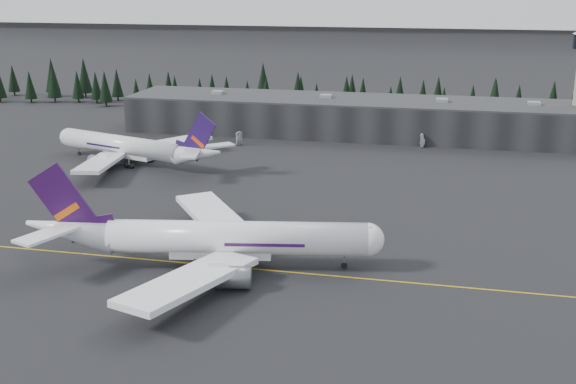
% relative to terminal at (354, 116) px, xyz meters
% --- Properties ---
extents(ground, '(1400.00, 1400.00, 0.00)m').
position_rel_terminal_xyz_m(ground, '(0.00, -125.00, -6.30)').
color(ground, black).
rests_on(ground, ground).
extents(taxiline, '(400.00, 0.40, 0.02)m').
position_rel_terminal_xyz_m(taxiline, '(0.00, -127.00, -6.29)').
color(taxiline, gold).
rests_on(taxiline, ground).
extents(terminal, '(160.00, 30.00, 12.60)m').
position_rel_terminal_xyz_m(terminal, '(0.00, 0.00, 0.00)').
color(terminal, black).
rests_on(terminal, ground).
extents(treeline, '(360.00, 20.00, 15.00)m').
position_rel_terminal_xyz_m(treeline, '(0.00, 37.00, 1.20)').
color(treeline, black).
rests_on(treeline, ground).
extents(mountain_ridge, '(4400.00, 900.00, 420.00)m').
position_rel_terminal_xyz_m(mountain_ridge, '(0.00, 875.00, -6.30)').
color(mountain_ridge, white).
rests_on(mountain_ridge, ground).
extents(jet_main, '(68.16, 62.39, 20.20)m').
position_rel_terminal_xyz_m(jet_main, '(-10.89, -127.54, -0.60)').
color(jet_main, white).
rests_on(jet_main, ground).
extents(jet_parked, '(59.80, 53.93, 18.05)m').
position_rel_terminal_xyz_m(jet_parked, '(-56.98, -57.32, -1.21)').
color(jet_parked, white).
rests_on(jet_parked, ground).
extents(gse_vehicle_a, '(4.14, 5.12, 1.30)m').
position_rel_terminal_xyz_m(gse_vehicle_a, '(-34.41, -26.00, -5.65)').
color(gse_vehicle_a, '#BDBDC0').
rests_on(gse_vehicle_a, ground).
extents(gse_vehicle_b, '(4.92, 2.74, 1.58)m').
position_rel_terminal_xyz_m(gse_vehicle_b, '(24.86, -15.92, -5.51)').
color(gse_vehicle_b, silver).
rests_on(gse_vehicle_b, ground).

